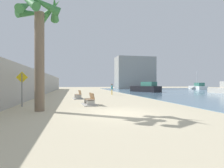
% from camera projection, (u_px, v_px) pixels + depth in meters
% --- Properties ---
extents(ground_plane, '(120.00, 120.00, 0.00)m').
position_uv_depth(ground_plane, '(91.00, 95.00, 28.73)').
color(ground_plane, beige).
extents(seawall, '(0.80, 64.00, 3.43)m').
position_uv_depth(seawall, '(39.00, 84.00, 27.20)').
color(seawall, '#ADAAA3').
rests_on(seawall, ground).
extents(palm_tree, '(3.11, 3.14, 7.50)m').
position_uv_depth(palm_tree, '(39.00, 28.00, 11.85)').
color(palm_tree, '#7A6651').
rests_on(palm_tree, ground).
extents(bench_near, '(1.30, 2.20, 0.98)m').
position_uv_depth(bench_near, '(89.00, 102.00, 15.22)').
color(bench_near, '#ADAAA3').
rests_on(bench_near, ground).
extents(bench_far, '(1.30, 2.20, 0.98)m').
position_uv_depth(bench_far, '(78.00, 97.00, 21.27)').
color(bench_far, '#ADAAA3').
rests_on(bench_far, ground).
extents(person_walking, '(0.23, 0.53, 1.69)m').
position_uv_depth(person_walking, '(112.00, 88.00, 28.44)').
color(person_walking, gold).
rests_on(person_walking, ground).
extents(boat_distant, '(4.11, 8.28, 5.39)m').
position_uv_depth(boat_distant, '(198.00, 87.00, 54.24)').
color(boat_distant, white).
rests_on(boat_distant, water_bay).
extents(boat_nearest, '(4.66, 7.09, 2.01)m').
position_uv_depth(boat_nearest, '(146.00, 88.00, 37.62)').
color(boat_nearest, black).
rests_on(boat_nearest, water_bay).
extents(pedestrian_sign, '(0.85, 0.08, 2.64)m').
position_uv_depth(pedestrian_sign, '(22.00, 85.00, 14.11)').
color(pedestrian_sign, slate).
rests_on(pedestrian_sign, ground).
extents(harbor_building, '(12.00, 6.00, 10.00)m').
position_uv_depth(harbor_building, '(135.00, 73.00, 59.46)').
color(harbor_building, gray).
rests_on(harbor_building, ground).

